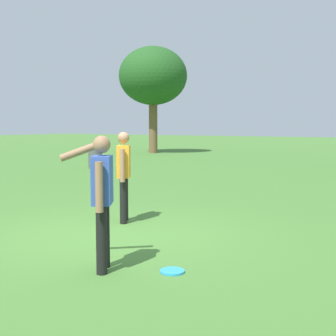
% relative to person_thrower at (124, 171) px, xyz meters
% --- Properties ---
extents(ground_plane, '(120.00, 120.00, 0.00)m').
position_rel_person_thrower_xyz_m(ground_plane, '(0.43, -0.82, -0.94)').
color(ground_plane, '#447530').
extents(person_thrower, '(0.39, 0.53, 1.64)m').
position_rel_person_thrower_xyz_m(person_thrower, '(0.00, 0.00, 0.00)').
color(person_thrower, black).
rests_on(person_thrower, ground).
extents(person_catcher, '(0.83, 0.53, 1.64)m').
position_rel_person_thrower_xyz_m(person_catcher, '(1.45, -2.34, 0.02)').
color(person_catcher, black).
rests_on(person_catcher, ground).
extents(frisbee, '(0.30, 0.30, 0.03)m').
position_rel_person_thrower_xyz_m(frisbee, '(2.21, -1.95, -0.93)').
color(frisbee, '#2D9EDB').
rests_on(frisbee, ground).
extents(trash_can_further_along, '(0.59, 0.59, 0.96)m').
position_rel_person_thrower_xyz_m(trash_can_further_along, '(-7.22, 7.53, -0.46)').
color(trash_can_further_along, '#515156').
rests_on(trash_can_further_along, ground).
extents(tree_tall_left, '(4.22, 4.22, 6.56)m').
position_rel_person_thrower_xyz_m(tree_tall_left, '(-10.81, 17.14, 3.78)').
color(tree_tall_left, brown).
rests_on(tree_tall_left, ground).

